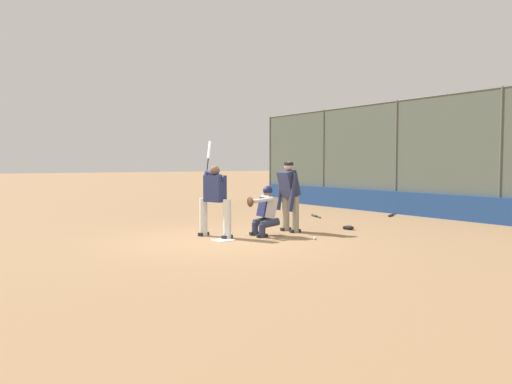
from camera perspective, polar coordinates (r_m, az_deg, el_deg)
The scene contains 13 objects.
ground_plane at distance 11.31m, azimuth -3.79°, elevation -5.52°, with size 160.00×160.00×0.00m, color #93704C.
home_plate_marker at distance 11.31m, azimuth -3.79°, elevation -5.49°, with size 0.43×0.43×0.01m, color white.
backstop_fence at distance 16.70m, azimuth 20.64°, elevation 4.14°, with size 18.67×0.08×3.89m.
padding_wall at distance 16.67m, azimuth 20.33°, elevation -1.53°, with size 18.21×0.18×0.77m, color navy.
bleachers_beyond at distance 20.02m, azimuth 21.44°, elevation -0.19°, with size 13.01×3.05×1.80m.
batter_at_plate at distance 11.69m, azimuth -4.73°, elevation -0.70°, with size 1.17×0.56×2.28m.
catcher_behind_plate at distance 11.86m, azimuth 1.02°, elevation -2.08°, with size 0.66×0.80×1.20m.
umpire_home at distance 12.60m, azimuth 3.79°, elevation -0.25°, with size 0.72×0.45×1.77m.
spare_bat_near_backstop at distance 16.93m, azimuth 15.22°, elevation -2.56°, with size 0.44×0.82×0.07m.
spare_bat_by_padding at distance 16.22m, azimuth 6.75°, elevation -2.72°, with size 0.76×0.34×0.07m.
spare_bat_third_base_side at distance 18.55m, azimuth 2.30°, elevation -1.94°, with size 0.47×0.70×0.07m.
fielding_glove_on_dirt at distance 13.28m, azimuth 10.54°, elevation -4.01°, with size 0.30×0.23×0.11m.
baseball_loose at distance 11.42m, azimuth 6.77°, elevation -5.26°, with size 0.07×0.07×0.07m, color white.
Camera 1 is at (-9.65, 5.64, 1.74)m, focal length 35.00 mm.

